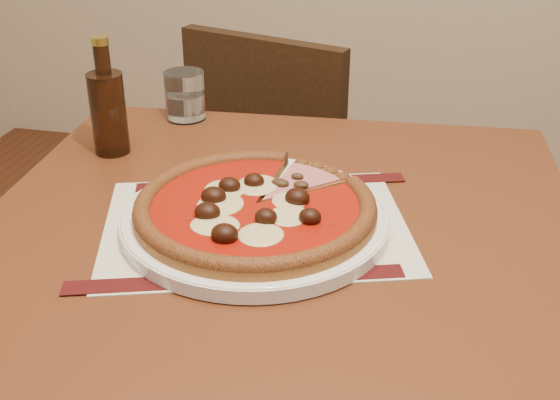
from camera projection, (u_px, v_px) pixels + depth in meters
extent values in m
cube|color=#632E17|center=(277.00, 240.00, 0.93)|extent=(0.86, 0.86, 0.04)
cylinder|color=#632E17|center=(138.00, 294.00, 1.46)|extent=(0.05, 0.05, 0.71)
cylinder|color=#632E17|center=(483.00, 327.00, 1.36)|extent=(0.05, 0.05, 0.71)
cube|color=black|center=(300.00, 187.00, 1.80)|extent=(0.49, 0.49, 0.04)
cylinder|color=black|center=(380.00, 244.00, 1.95)|extent=(0.03, 0.03, 0.38)
cylinder|color=black|center=(276.00, 214.00, 2.10)|extent=(0.03, 0.03, 0.38)
cylinder|color=black|center=(326.00, 307.00, 1.69)|extent=(0.03, 0.03, 0.38)
cylinder|color=black|center=(212.00, 268.00, 1.84)|extent=(0.03, 0.03, 0.38)
cube|color=black|center=(263.00, 129.00, 1.56)|extent=(0.38, 0.15, 0.41)
cube|color=beige|center=(256.00, 226.00, 0.92)|extent=(0.46, 0.39, 0.00)
cylinder|color=white|center=(256.00, 219.00, 0.92)|extent=(0.35, 0.35, 0.02)
cylinder|color=brown|center=(255.00, 209.00, 0.91)|extent=(0.31, 0.31, 0.01)
torus|color=brown|center=(255.00, 205.00, 0.91)|extent=(0.31, 0.31, 0.02)
cylinder|color=#8D0C06|center=(255.00, 204.00, 0.91)|extent=(0.27, 0.27, 0.00)
ellipsoid|color=beige|center=(257.00, 184.00, 0.95)|extent=(0.05, 0.05, 0.01)
ellipsoid|color=beige|center=(215.00, 182.00, 0.95)|extent=(0.05, 0.05, 0.01)
ellipsoid|color=beige|center=(216.00, 202.00, 0.90)|extent=(0.05, 0.05, 0.01)
ellipsoid|color=beige|center=(211.00, 225.00, 0.85)|extent=(0.05, 0.05, 0.01)
ellipsoid|color=beige|center=(259.00, 220.00, 0.86)|extent=(0.05, 0.05, 0.01)
ellipsoid|color=beige|center=(306.00, 220.00, 0.86)|extent=(0.05, 0.05, 0.01)
ellipsoid|color=beige|center=(293.00, 198.00, 0.91)|extent=(0.05, 0.05, 0.01)
ellipsoid|color=black|center=(254.00, 172.00, 0.95)|extent=(0.03, 0.03, 0.02)
ellipsoid|color=black|center=(212.00, 170.00, 0.96)|extent=(0.03, 0.03, 0.02)
ellipsoid|color=black|center=(209.00, 189.00, 0.91)|extent=(0.03, 0.03, 0.02)
ellipsoid|color=black|center=(190.00, 209.00, 0.86)|extent=(0.03, 0.03, 0.02)
ellipsoid|color=black|center=(236.00, 213.00, 0.85)|extent=(0.03, 0.03, 0.02)
ellipsoid|color=black|center=(276.00, 226.00, 0.82)|extent=(0.03, 0.03, 0.02)
ellipsoid|color=black|center=(295.00, 204.00, 0.87)|extent=(0.03, 0.03, 0.02)
ellipsoid|color=black|center=(325.00, 189.00, 0.91)|extent=(0.03, 0.03, 0.02)
ellipsoid|color=#3D2B16|center=(291.00, 186.00, 0.94)|extent=(0.02, 0.01, 0.01)
ellipsoid|color=#3D2B16|center=(308.00, 175.00, 0.97)|extent=(0.02, 0.01, 0.01)
ellipsoid|color=#3D2B16|center=(284.00, 183.00, 0.95)|extent=(0.02, 0.01, 0.01)
ellipsoid|color=#3D2B16|center=(294.00, 171.00, 0.98)|extent=(0.02, 0.01, 0.01)
cylinder|color=white|center=(185.00, 95.00, 1.24)|extent=(0.09, 0.09, 0.09)
cylinder|color=black|center=(109.00, 114.00, 1.10)|extent=(0.06, 0.06, 0.13)
cylinder|color=black|center=(102.00, 62.00, 1.06)|extent=(0.02, 0.02, 0.06)
cylinder|color=olive|center=(100.00, 41.00, 1.05)|extent=(0.03, 0.03, 0.01)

